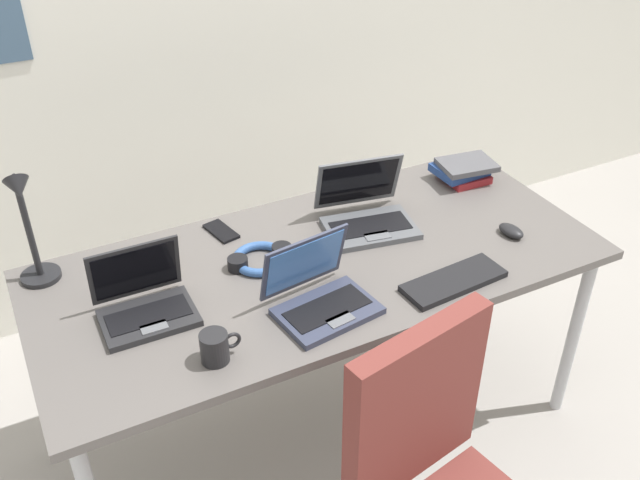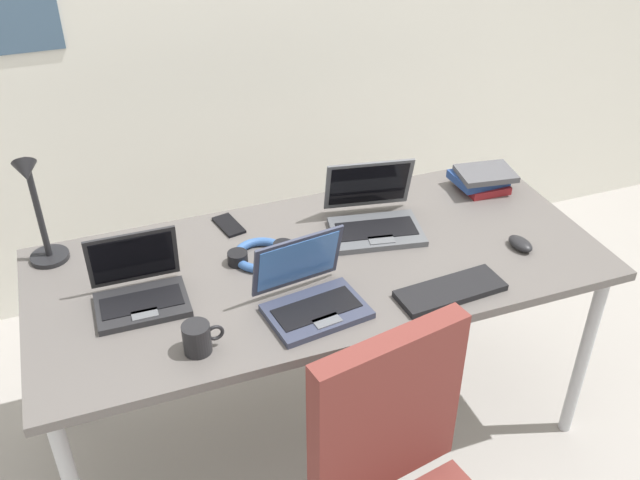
{
  "view_description": "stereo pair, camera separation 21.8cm",
  "coord_description": "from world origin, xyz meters",
  "views": [
    {
      "loc": [
        -0.84,
        -1.64,
        2.06
      ],
      "look_at": [
        0.0,
        0.0,
        0.82
      ],
      "focal_mm": 40.29,
      "sensor_mm": 36.0,
      "label": 1
    },
    {
      "loc": [
        -0.64,
        -1.73,
        2.06
      ],
      "look_at": [
        0.0,
        0.0,
        0.82
      ],
      "focal_mm": 40.29,
      "sensor_mm": 36.0,
      "label": 2
    }
  ],
  "objects": [
    {
      "name": "computer_mouse",
      "position": [
        0.63,
        -0.16,
        0.76
      ],
      "size": [
        0.07,
        0.1,
        0.03
      ],
      "primitive_type": "ellipsoid",
      "rotation": [
        0.0,
        0.0,
        0.14
      ],
      "color": "black",
      "rests_on": "desk"
    },
    {
      "name": "external_keyboard",
      "position": [
        0.31,
        -0.29,
        0.75
      ],
      "size": [
        0.34,
        0.14,
        0.02
      ],
      "primitive_type": "cube",
      "rotation": [
        0.0,
        0.0,
        0.07
      ],
      "color": "black",
      "rests_on": "desk"
    },
    {
      "name": "laptop_by_keyboard",
      "position": [
        0.24,
        0.12,
        0.78
      ],
      "size": [
        0.34,
        0.32,
        0.22
      ],
      "color": "#515459",
      "rests_on": "desk"
    },
    {
      "name": "ground_plane",
      "position": [
        0.0,
        0.0,
        0.0
      ],
      "size": [
        12.0,
        12.0,
        0.0
      ],
      "primitive_type": "plane",
      "color": "gray"
    },
    {
      "name": "coffee_mug",
      "position": [
        -0.45,
        -0.27,
        0.78
      ],
      "size": [
        0.11,
        0.08,
        0.09
      ],
      "color": "black",
      "rests_on": "desk"
    },
    {
      "name": "desk",
      "position": [
        0.0,
        0.0,
        0.68
      ],
      "size": [
        1.8,
        0.8,
        0.74
      ],
      "color": "#595451",
      "rests_on": "ground_plane"
    },
    {
      "name": "laptop_front_left",
      "position": [
        -0.1,
        -0.21,
        0.78
      ],
      "size": [
        0.31,
        0.28,
        0.21
      ],
      "color": "#33384C",
      "rests_on": "desk"
    },
    {
      "name": "desk_lamp",
      "position": [
        -0.8,
        0.28,
        0.94
      ],
      "size": [
        0.12,
        0.18,
        0.4
      ],
      "color": "black",
      "rests_on": "desk"
    },
    {
      "name": "pill_bottle",
      "position": [
        -0.46,
        0.16,
        0.78
      ],
      "size": [
        0.04,
        0.04,
        0.08
      ],
      "color": "gold",
      "rests_on": "desk"
    },
    {
      "name": "headphones",
      "position": [
        -0.17,
        0.08,
        0.76
      ],
      "size": [
        0.21,
        0.18,
        0.04
      ],
      "color": "#335999",
      "rests_on": "desk"
    },
    {
      "name": "laptop_mid_desk",
      "position": [
        -0.56,
        -0.01,
        0.78
      ],
      "size": [
        0.27,
        0.21,
        0.2
      ],
      "color": "#232326",
      "rests_on": "desk"
    },
    {
      "name": "book_stack",
      "position": [
        0.72,
        0.22,
        0.78
      ],
      "size": [
        0.22,
        0.19,
        0.08
      ],
      "color": "maroon",
      "rests_on": "desk"
    },
    {
      "name": "cell_phone",
      "position": [
        -0.22,
        0.3,
        0.74
      ],
      "size": [
        0.09,
        0.15,
        0.01
      ],
      "primitive_type": "cube",
      "rotation": [
        0.0,
        0.0,
        0.21
      ],
      "color": "black",
      "rests_on": "desk"
    }
  ]
}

